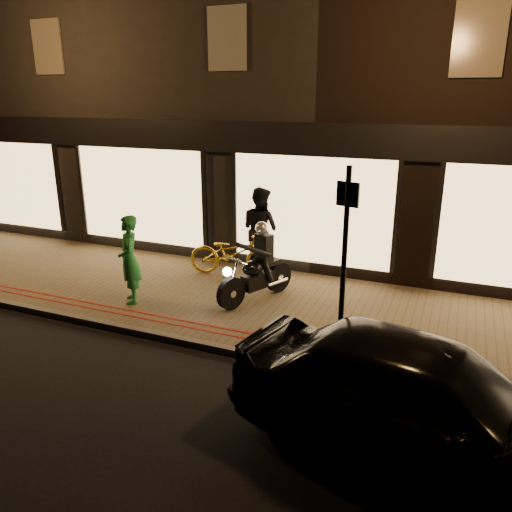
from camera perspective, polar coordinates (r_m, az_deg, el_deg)
The scene contains 11 objects.
ground at distance 8.23m, azimuth -2.15°, elevation -11.50°, with size 90.00×90.00×0.00m, color black.
sidewalk at distance 9.86m, azimuth 2.74°, elevation -5.93°, with size 50.00×4.00×0.12m, color brown.
kerb_stone at distance 8.24m, azimuth -2.01°, elevation -10.98°, with size 50.00×0.14×0.12m, color #59544C.
red_kerb_lines at distance 8.62m, azimuth -0.61°, elevation -9.14°, with size 50.00×0.26×0.01m.
building_row at distance 15.79m, azimuth 12.19°, elevation 18.24°, with size 48.00×10.11×8.50m.
motorcycle at distance 9.87m, azimuth 0.15°, elevation -1.67°, with size 0.94×1.82×1.59m.
sign_post at distance 7.36m, azimuth 10.05°, elevation -0.12°, with size 0.34×0.13×3.00m.
bicycle_gold at distance 11.31m, azimuth -2.74°, elevation 0.33°, with size 0.68×1.95×1.03m, color gold.
person_green at distance 10.01m, azimuth -14.27°, elevation -0.40°, with size 0.64×0.42×1.75m, color #227F35.
person_dark at distance 11.48m, azimuth 0.51°, elevation 3.06°, with size 0.96×0.74×1.97m, color black.
parked_car at distance 6.13m, azimuth 18.31°, elevation -15.44°, with size 1.79×4.45×1.52m, color black.
Camera 1 is at (3.05, -6.50, 4.03)m, focal length 35.00 mm.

